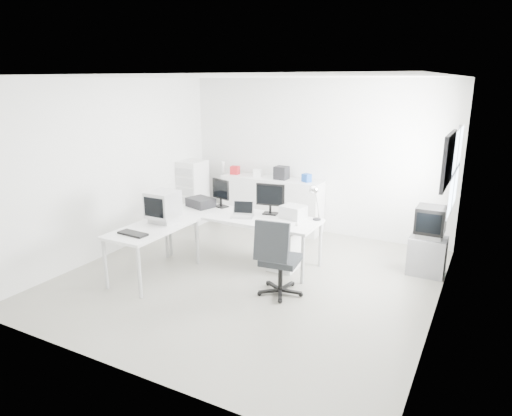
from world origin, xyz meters
The scene contains 30 objects.
floor centered at (0.00, 0.00, 0.00)m, with size 5.00×5.00×0.01m, color #AFAE9D.
ceiling centered at (0.00, 0.00, 2.80)m, with size 5.00×5.00×0.01m, color white.
back_wall centered at (0.00, 2.50, 1.40)m, with size 5.00×0.02×2.80m, color silver.
left_wall centered at (-2.50, 0.00, 1.40)m, with size 0.02×5.00×2.80m, color silver.
right_wall centered at (2.50, 0.00, 1.40)m, with size 0.02×5.00×2.80m, color silver.
window centered at (2.48, 1.20, 1.60)m, with size 0.02×1.20×1.10m, color white, non-canonical shape.
wall_picture centered at (2.47, 0.10, 1.90)m, with size 0.04×0.90×0.60m, color black, non-canonical shape.
main_desk centered at (-0.41, 0.53, 0.38)m, with size 2.40×0.80×0.75m, color silver, non-canonical shape.
side_desk centered at (-1.26, -0.57, 0.38)m, with size 0.70×1.40×0.75m, color silver, non-canonical shape.
drawer_pedestal centered at (0.29, 0.58, 0.30)m, with size 0.40×0.50×0.60m, color silver.
inkjet_printer centered at (-1.26, 0.63, 0.82)m, with size 0.42×0.32×0.15m, color black.
lcd_monitor_small centered at (-0.96, 0.78, 0.99)m, with size 0.38×0.22×0.48m, color black, non-canonical shape.
lcd_monitor_large centered at (-0.06, 0.78, 0.98)m, with size 0.45×0.18×0.47m, color black, non-canonical shape.
laptop centered at (-0.36, 0.43, 0.87)m, with size 0.36×0.37×0.24m, color #B7B7BA, non-canonical shape.
white_keyboard centered at (0.24, 0.38, 0.76)m, with size 0.38×0.12×0.02m, color silver.
white_mouse centered at (0.54, 0.43, 0.78)m, with size 0.05×0.05×0.05m, color silver.
laser_printer centered at (0.34, 0.75, 0.85)m, with size 0.34×0.29×0.19m, color #AEAEAE.
desk_lamp centered at (0.69, 0.83, 0.99)m, with size 0.16×0.16×0.48m, color silver, non-canonical shape.
crt_monitor centered at (-1.26, -0.32, 0.97)m, with size 0.38×0.38×0.44m, color #B7B7BA, non-canonical shape.
black_keyboard centered at (-1.26, -0.97, 0.76)m, with size 0.43×0.17×0.03m, color black.
office_chair centered at (0.60, -0.24, 0.53)m, with size 0.62×0.62×1.07m, color #26292B, non-canonical shape.
tv_cabinet centered at (2.22, 1.36, 0.28)m, with size 0.51×0.42×0.56m, color gray.
crt_tv centered at (2.22, 1.36, 0.79)m, with size 0.50×0.48×0.45m, color black, non-canonical shape.
sideboard centered at (-0.75, 2.24, 0.49)m, with size 1.97×0.49×0.98m, color silver.
clutter_box_a centered at (-1.55, 2.24, 1.06)m, with size 0.16×0.14×0.16m, color #A8181D.
clutter_box_b centered at (-1.05, 2.24, 1.06)m, with size 0.14×0.12×0.14m, color silver.
clutter_box_c centered at (-0.55, 2.24, 1.10)m, with size 0.24×0.22×0.24m, color black.
clutter_box_d centered at (-0.05, 2.24, 1.06)m, with size 0.15×0.13×0.15m, color #1747A4.
clutter_bottle centered at (-1.85, 2.28, 1.09)m, with size 0.07×0.07×0.22m, color silver.
filing_cabinet centered at (-2.28, 1.84, 0.63)m, with size 0.44×0.52×1.25m, color silver.
Camera 1 is at (2.93, -5.32, 2.75)m, focal length 32.00 mm.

